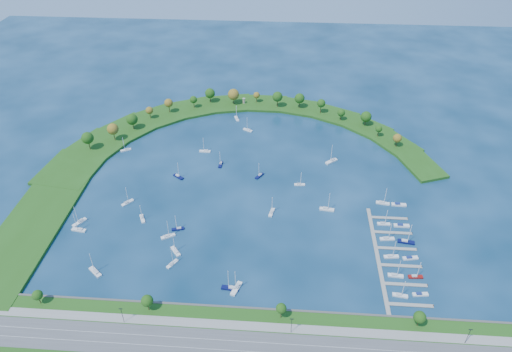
# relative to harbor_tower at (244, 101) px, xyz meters

# --- Properties ---
(ground) EXTENTS (700.00, 700.00, 0.00)m
(ground) POSITION_rel_harbor_tower_xyz_m (13.53, -115.73, -4.33)
(ground) COLOR #07253D
(ground) RESTS_ON ground
(south_shoreline) EXTENTS (420.00, 43.10, 11.60)m
(south_shoreline) POSITION_rel_harbor_tower_xyz_m (13.56, -238.61, -3.33)
(south_shoreline) COLOR #225115
(south_shoreline) RESTS_ON ground
(breakwater) EXTENTS (286.74, 247.64, 2.00)m
(breakwater) POSITION_rel_harbor_tower_xyz_m (-32.80, -67.01, -3.34)
(breakwater) COLOR #225115
(breakwater) RESTS_ON ground
(breakwater_trees) EXTENTS (236.68, 92.69, 14.27)m
(breakwater_trees) POSITION_rel_harbor_tower_xyz_m (-8.59, -29.24, 6.40)
(breakwater_trees) COLOR #382314
(breakwater_trees) RESTS_ON breakwater
(harbor_tower) EXTENTS (2.60, 2.60, 4.55)m
(harbor_tower) POSITION_rel_harbor_tower_xyz_m (0.00, 0.00, 0.00)
(harbor_tower) COLOR gray
(harbor_tower) RESTS_ON breakwater
(dock_system) EXTENTS (24.28, 82.00, 1.60)m
(dock_system) POSITION_rel_harbor_tower_xyz_m (98.83, -176.73, -3.98)
(dock_system) COLOR gray
(dock_system) RESTS_ON ground
(moored_boat_0) EXTENTS (8.52, 6.25, 12.43)m
(moored_boat_0) POSITION_rel_harbor_tower_xyz_m (-29.24, -169.80, -3.41)
(moored_boat_0) COLOR white
(moored_boat_0) RESTS_ON ground
(moored_boat_1) EXTENTS (5.12, 8.63, 12.26)m
(moored_boat_1) POSITION_rel_harbor_tower_xyz_m (-3.64, -25.81, -3.42)
(moored_boat_1) COLOR white
(moored_boat_1) RESTS_ON ground
(moored_boat_2) EXTENTS (7.94, 5.66, 11.52)m
(moored_boat_2) POSITION_rel_harbor_tower_xyz_m (-81.96, -79.81, -3.44)
(moored_boat_2) COLOR white
(moored_boat_2) RESTS_ON ground
(moored_boat_3) EXTENTS (8.33, 6.93, 12.56)m
(moored_boat_3) POSITION_rel_harbor_tower_xyz_m (-35.39, -110.62, -3.41)
(moored_boat_3) COLOR #0A0E41
(moored_boat_3) RESTS_ON ground
(moored_boat_4) EXTENTS (9.42, 3.60, 13.51)m
(moored_boat_4) POSITION_rel_harbor_tower_xyz_m (11.88, -205.74, -3.38)
(moored_boat_4) COLOR #0A0E41
(moored_boat_4) RESTS_ON ground
(moored_boat_5) EXTENTS (6.02, 7.66, 11.36)m
(moored_boat_5) POSITION_rel_harbor_tower_xyz_m (-21.93, -191.05, -3.44)
(moored_boat_5) COLOR white
(moored_boat_5) RESTS_ON ground
(moored_boat_6) EXTENTS (9.45, 3.70, 13.52)m
(moored_boat_6) POSITION_rel_harbor_tower_xyz_m (65.27, -138.44, -3.38)
(moored_boat_6) COLOR white
(moored_boat_6) RESTS_ON ground
(moored_boat_7) EXTENTS (7.24, 9.17, 13.62)m
(moored_boat_7) POSITION_rel_harbor_tower_xyz_m (-85.60, -161.56, -3.37)
(moored_boat_7) COLOR white
(moored_boat_7) RESTS_ON ground
(moored_boat_8) EXTENTS (9.42, 8.52, 14.62)m
(moored_boat_8) POSITION_rel_harbor_tower_xyz_m (71.62, -84.14, -3.34)
(moored_boat_8) COLOR white
(moored_boat_8) RESTS_ON ground
(moored_boat_9) EXTENTS (7.17, 8.06, 12.43)m
(moored_boat_9) POSITION_rel_harbor_tower_xyz_m (-62.14, -140.95, -3.41)
(moored_boat_9) COLOR white
(moored_boat_9) RESTS_ON ground
(moored_boat_10) EXTENTS (5.45, 8.14, 11.70)m
(moored_boat_10) POSITION_rel_harbor_tower_xyz_m (-48.53, -155.37, -3.43)
(moored_boat_10) COLOR white
(moored_boat_10) RESTS_ON ground
(moored_boat_11) EXTENTS (3.93, 8.41, 11.92)m
(moored_boat_11) POSITION_rel_harbor_tower_xyz_m (30.71, -143.95, -3.43)
(moored_boat_11) COLOR white
(moored_boat_11) RESTS_ON ground
(moored_boat_12) EXTENTS (7.72, 3.93, 10.93)m
(moored_boat_12) POSITION_rel_harbor_tower_xyz_m (-24.70, -162.94, -3.45)
(moored_boat_12) COLOR #0A0E41
(moored_boat_12) RESTS_ON ground
(moored_boat_13) EXTENTS (5.80, 9.93, 14.10)m
(moored_boat_13) POSITION_rel_harbor_tower_xyz_m (15.08, -205.63, -3.36)
(moored_boat_13) COLOR white
(moored_boat_13) RESTS_ON ground
(moored_boat_14) EXTENTS (7.27, 8.37, 12.80)m
(moored_boat_14) POSITION_rel_harbor_tower_xyz_m (-22.09, -181.58, -3.40)
(moored_boat_14) COLOR white
(moored_boat_14) RESTS_ON ground
(moored_boat_15) EXTENTS (8.99, 3.68, 12.83)m
(moored_boat_15) POSITION_rel_harbor_tower_xyz_m (-83.56, -168.08, -3.40)
(moored_boat_15) COLOR white
(moored_boat_15) RESTS_ON ground
(moored_boat_16) EXTENTS (8.39, 2.59, 12.23)m
(moored_boat_16) POSITION_rel_harbor_tower_xyz_m (-22.16, -77.26, -3.42)
(moored_boat_16) COLOR white
(moored_boat_16) RESTS_ON ground
(moored_boat_17) EXTENTS (8.11, 5.81, 11.78)m
(moored_boat_17) POSITION_rel_harbor_tower_xyz_m (7.27, -43.99, -3.43)
(moored_boat_17) COLOR white
(moored_boat_17) RESTS_ON ground
(moored_boat_18) EXTENTS (8.96, 8.06, 13.88)m
(moored_boat_18) POSITION_rel_harbor_tower_xyz_m (-61.99, -199.90, -3.37)
(moored_boat_18) COLOR white
(moored_boat_18) RESTS_ON ground
(moored_boat_19) EXTENTS (7.43, 2.68, 10.70)m
(moored_boat_19) POSITION_rel_harbor_tower_xyz_m (48.29, -113.67, -3.46)
(moored_boat_19) COLOR white
(moored_boat_19) RESTS_ON ground
(moored_boat_20) EXTENTS (6.17, 7.86, 11.65)m
(moored_boat_20) POSITION_rel_harbor_tower_xyz_m (20.61, -105.62, -3.44)
(moored_boat_20) COLOR #0A0E41
(moored_boat_20) RESTS_ON ground
(moored_boat_21) EXTENTS (2.61, 8.13, 11.82)m
(moored_boat_21) POSITION_rel_harbor_tower_xyz_m (-8.22, -93.59, -3.43)
(moored_boat_21) COLOR #0A0E41
(moored_boat_21) RESTS_ON ground
(docked_boat_0) EXTENTS (8.02, 3.28, 11.44)m
(docked_boat_0) POSITION_rel_harbor_tower_xyz_m (99.06, -204.19, -3.44)
(docked_boat_0) COLOR white
(docked_boat_0) RESTS_ON ground
(docked_boat_1) EXTENTS (8.24, 3.15, 1.64)m
(docked_boat_1) POSITION_rel_harbor_tower_xyz_m (109.51, -202.76, -3.73)
(docked_boat_1) COLOR white
(docked_boat_1) RESTS_ON ground
(docked_boat_2) EXTENTS (8.36, 2.98, 12.05)m
(docked_boat_2) POSITION_rel_harbor_tower_xyz_m (99.05, -190.90, -3.42)
(docked_boat_2) COLOR white
(docked_boat_2) RESTS_ON ground
(docked_boat_3) EXTENTS (7.90, 2.69, 11.43)m
(docked_boat_3) POSITION_rel_harbor_tower_xyz_m (109.56, -190.89, -3.44)
(docked_boat_3) COLOR maroon
(docked_boat_3) RESTS_ON ground
(docked_boat_4) EXTENTS (8.53, 3.34, 12.20)m
(docked_boat_4) POSITION_rel_harbor_tower_xyz_m (99.05, -176.99, -3.42)
(docked_boat_4) COLOR white
(docked_boat_4) RESTS_ON ground
(docked_boat_5) EXTENTS (8.86, 3.82, 1.75)m
(docked_boat_5) POSITION_rel_harbor_tower_xyz_m (109.51, -177.35, -3.69)
(docked_boat_5) COLOR white
(docked_boat_5) RESTS_ON ground
(docked_boat_6) EXTENTS (8.71, 3.33, 12.49)m
(docked_boat_6) POSITION_rel_harbor_tower_xyz_m (99.04, -162.74, -3.41)
(docked_boat_6) COLOR white
(docked_boat_6) RESTS_ON ground
(docked_boat_7) EXTENTS (9.79, 4.00, 13.98)m
(docked_boat_7) POSITION_rel_harbor_tower_xyz_m (109.53, -164.53, -3.36)
(docked_boat_7) COLOR #0A0E41
(docked_boat_7) RESTS_ON ground
(docked_boat_8) EXTENTS (7.80, 2.22, 11.45)m
(docked_boat_8) POSITION_rel_harbor_tower_xyz_m (99.06, -149.69, -3.44)
(docked_boat_8) COLOR white
(docked_boat_8) RESTS_ON ground
(docked_boat_9) EXTENTS (9.32, 2.63, 1.90)m
(docked_boat_9) POSITION_rel_harbor_tower_xyz_m (109.49, -150.60, -3.63)
(docked_boat_9) COLOR white
(docked_boat_9) RESTS_ON ground
(docked_boat_10) EXTENTS (8.83, 3.78, 12.57)m
(docked_boat_10) POSITION_rel_harbor_tower_xyz_m (101.44, -129.66, -3.41)
(docked_boat_10) COLOR white
(docked_boat_10) RESTS_ON ground
(docked_boat_11) EXTENTS (9.37, 2.86, 1.90)m
(docked_boat_11) POSITION_rel_harbor_tower_xyz_m (111.39, -130.59, -3.63)
(docked_boat_11) COLOR white
(docked_boat_11) RESTS_ON ground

